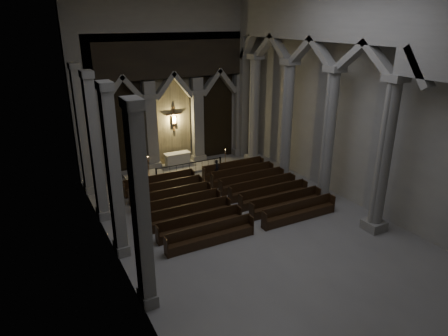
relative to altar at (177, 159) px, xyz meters
name	(u,v)px	position (x,y,z in m)	size (l,w,h in m)	color
room	(265,85)	(0.13, -11.02, 6.96)	(24.00, 24.10, 12.00)	gray
sanctuary_wall	(173,76)	(0.13, 0.51, 5.98)	(14.00, 0.77, 12.00)	gray
right_arcade	(337,69)	(5.63, -9.69, 7.19)	(1.00, 24.00, 12.00)	gray
left_pilasters	(104,162)	(-6.62, -7.52, 3.27)	(0.60, 13.00, 8.03)	gray
sanctuary_step	(181,168)	(0.13, -0.42, -0.56)	(8.50, 2.60, 0.15)	gray
altar	(177,159)	(0.00, 0.00, 0.00)	(1.90, 0.76, 0.97)	beige
altar_rail	(189,167)	(0.13, -1.96, 0.01)	(4.94, 0.09, 0.97)	black
candle_stand_left	(149,173)	(-2.58, -1.19, -0.19)	(0.28, 0.28, 1.63)	#9A612F
candle_stand_right	(225,163)	(3.06, -1.80, -0.25)	(0.24, 0.24, 1.43)	#9A612F
pews	(224,199)	(0.13, -7.13, -0.30)	(10.06, 7.85, 1.04)	black
worshipper	(217,169)	(1.60, -3.28, 0.02)	(0.48, 0.31, 1.31)	black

